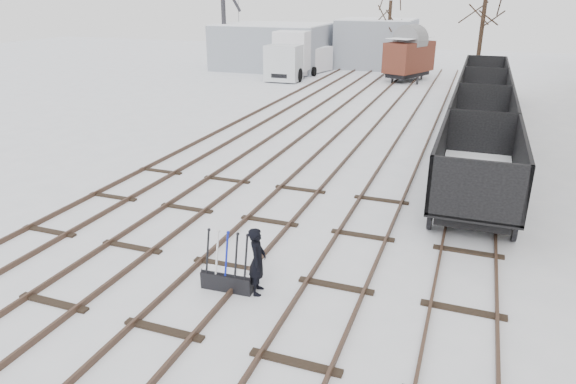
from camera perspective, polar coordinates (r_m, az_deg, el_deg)
name	(u,v)px	position (r m, az deg, el deg)	size (l,w,h in m)	color
ground	(227,266)	(13.88, -6.81, -8.17)	(120.00, 120.00, 0.00)	white
tracks	(350,137)	(25.90, 6.93, 6.10)	(13.90, 52.00, 0.16)	black
shed_left	(274,46)	(50.51, -1.60, 15.88)	(10.00, 8.00, 4.10)	#949AA7
shed_right	(376,43)	(51.80, 9.79, 15.96)	(7.00, 6.00, 4.50)	#949AA7
ground_frame	(228,278)	(12.77, -6.67, -9.49)	(1.32, 0.47, 1.49)	black
worker	(257,261)	(12.28, -3.42, -7.66)	(0.62, 0.41, 1.70)	black
freight_wagon_a	(476,180)	(18.00, 20.16, 1.25)	(2.62, 6.55, 2.67)	black
freight_wagon_b	(480,133)	(24.15, 20.52, 6.11)	(2.62, 6.55, 2.67)	black
freight_wagon_c	(482,105)	(30.40, 20.74, 8.99)	(2.62, 6.55, 2.67)	black
freight_wagon_d	(483,87)	(36.71, 20.89, 10.88)	(2.62, 6.55, 2.67)	black
box_van_wagon	(409,56)	(44.03, 13.31, 14.50)	(3.98, 5.09, 3.45)	black
lorry	(295,53)	(45.44, 0.79, 15.19)	(2.94, 8.50, 3.82)	black
panel_van	(309,60)	(47.49, 2.31, 14.45)	(3.27, 5.40, 2.22)	white
crane	(226,45)	(50.26, -6.92, 15.93)	(1.79, 4.97, 8.49)	#2A292E
tree_far_left	(388,36)	(49.47, 11.10, 16.60)	(0.30, 0.30, 6.15)	black
tree_far_right	(481,38)	(41.47, 20.61, 15.68)	(0.30, 0.30, 7.34)	black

